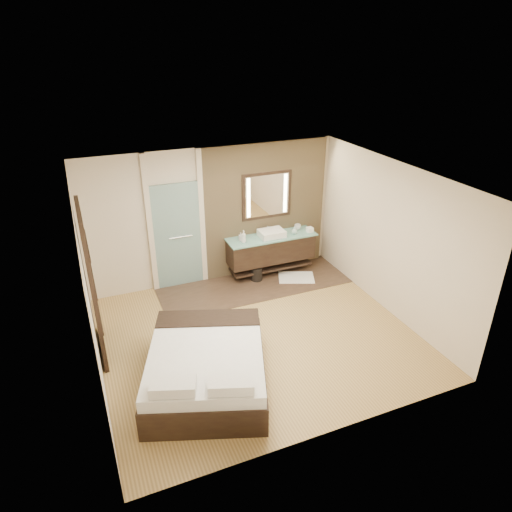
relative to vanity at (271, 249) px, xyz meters
name	(u,v)px	position (x,y,z in m)	size (l,w,h in m)	color
floor	(258,335)	(-1.10, -1.92, -0.58)	(5.00, 5.00, 0.00)	olive
tile_strip	(254,285)	(-0.50, -0.32, -0.57)	(3.80, 1.30, 0.01)	#36271D
stone_wall	(266,209)	(0.00, 0.29, 0.77)	(2.60, 0.08, 2.70)	#9D8259
vanity	(271,249)	(0.00, 0.00, 0.00)	(1.85, 0.55, 0.88)	black
mirror_unit	(267,195)	(0.00, 0.24, 1.07)	(1.06, 0.04, 0.96)	black
frosted_door	(177,232)	(-1.85, 0.28, 0.56)	(1.10, 0.12, 2.70)	#B8E9E6
shoji_partition	(92,284)	(-3.53, -1.32, 0.63)	(0.06, 1.20, 2.40)	black
bed	(207,367)	(-2.22, -2.74, -0.26)	(2.19, 2.43, 0.77)	black
bath_mat	(296,277)	(0.41, -0.39, -0.56)	(0.72, 0.50, 0.02)	white
waste_bin	(257,274)	(-0.39, -0.16, -0.44)	(0.23, 0.23, 0.29)	black
tissue_box	(310,230)	(0.82, -0.11, 0.33)	(0.12, 0.12, 0.10)	white
soap_bottle_a	(244,236)	(-0.63, -0.07, 0.41)	(0.09, 0.09, 0.24)	silver
soap_bottle_b	(241,237)	(-0.64, 0.04, 0.37)	(0.07, 0.07, 0.16)	#B2B2B2
soap_bottle_c	(295,230)	(0.49, -0.08, 0.36)	(0.12, 0.12, 0.15)	#A3CDC6
cup	(298,227)	(0.65, 0.11, 0.34)	(0.14, 0.14, 0.11)	silver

